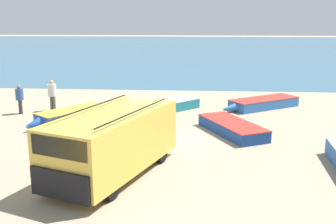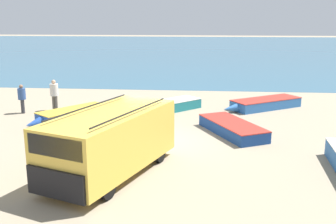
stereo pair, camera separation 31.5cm
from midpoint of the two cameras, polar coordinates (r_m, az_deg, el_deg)
name	(u,v)px [view 2 (the right image)]	position (r m, az deg, el deg)	size (l,w,h in m)	color
ground_plane	(159,141)	(16.82, -0.83, -4.28)	(200.00, 200.00, 0.00)	gray
sea_water	(193,48)	(68.13, 3.84, 9.24)	(120.00, 80.00, 0.01)	#33607A
parked_van	(111,140)	(13.17, -7.66, -4.08)	(3.90, 5.86, 2.28)	gold
fishing_rowboat_0	(71,116)	(20.28, -13.50, -0.54)	(3.45, 4.04, 0.68)	#234CA3
fishing_rowboat_2	(264,104)	(23.44, 14.10, 1.17)	(4.81, 3.64, 0.57)	#2D66AD
fishing_rowboat_3	(171,105)	(22.30, 0.90, 0.97)	(3.42, 3.43, 0.57)	#1E757F
fishing_rowboat_4	(231,127)	(18.22, 9.58, -2.18)	(3.07, 4.64, 0.53)	navy
fisherman_0	(54,92)	(22.99, -15.81, 2.78)	(0.46, 0.46, 1.75)	#5B564C
fisherman_1	(22,96)	(22.90, -20.08, 2.18)	(0.42, 0.42, 1.59)	#38383D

